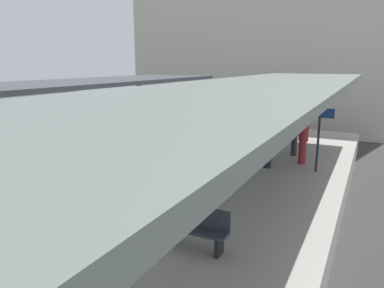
{
  "coord_description": "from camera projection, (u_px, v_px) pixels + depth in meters",
  "views": [
    {
      "loc": [
        6.49,
        -6.81,
        4.68
      ],
      "look_at": [
        0.51,
        4.98,
        1.69
      ],
      "focal_mm": 33.41,
      "sensor_mm": 36.0,
      "label": 1
    }
  ],
  "objects": [
    {
      "name": "ground_plane",
      "position": [
        94.0,
        238.0,
        9.82
      ],
      "size": [
        80.0,
        80.0,
        0.0
      ],
      "primitive_type": "plane",
      "color": "#383835"
    },
    {
      "name": "platform_left",
      "position": [
        1.0,
        198.0,
        11.38
      ],
      "size": [
        4.4,
        28.0,
        1.0
      ],
      "primitive_type": "cube",
      "color": "#ADA8A0",
      "rests_on": "ground_plane"
    },
    {
      "name": "platform_right",
      "position": [
        222.0,
        254.0,
        8.03
      ],
      "size": [
        4.4,
        28.0,
        1.0
      ],
      "primitive_type": "cube",
      "color": "#ADA8A0",
      "rests_on": "ground_plane"
    },
    {
      "name": "track_ballast",
      "position": [
        94.0,
        234.0,
        9.79
      ],
      "size": [
        3.2,
        28.0,
        0.2
      ],
      "primitive_type": "cube",
      "color": "#423F3D",
      "rests_on": "ground_plane"
    },
    {
      "name": "rail_near_side",
      "position": [
        74.0,
        223.0,
        10.07
      ],
      "size": [
        0.08,
        28.0,
        0.14
      ],
      "primitive_type": "cube",
      "color": "slate",
      "rests_on": "track_ballast"
    },
    {
      "name": "rail_far_side",
      "position": [
        114.0,
        234.0,
        9.44
      ],
      "size": [
        0.08,
        28.0,
        0.14
      ],
      "primitive_type": "cube",
      "color": "slate",
      "rests_on": "track_ballast"
    },
    {
      "name": "commuter_train",
      "position": [
        193.0,
        137.0,
        14.69
      ],
      "size": [
        2.78,
        11.95,
        3.1
      ],
      "color": "#2D5633",
      "rests_on": "track_ballast"
    },
    {
      "name": "canopy_left",
      "position": [
        28.0,
        87.0,
        11.85
      ],
      "size": [
        4.18,
        21.0,
        3.01
      ],
      "color": "#333335",
      "rests_on": "platform_left"
    },
    {
      "name": "canopy_right",
      "position": [
        247.0,
        90.0,
        8.46
      ],
      "size": [
        4.18,
        21.0,
        3.18
      ],
      "color": "#333335",
      "rests_on": "platform_right"
    },
    {
      "name": "platform_bench",
      "position": [
        196.0,
        226.0,
        7.21
      ],
      "size": [
        1.4,
        0.41,
        0.86
      ],
      "color": "black",
      "rests_on": "platform_right"
    },
    {
      "name": "platform_sign",
      "position": [
        319.0,
        125.0,
        12.09
      ],
      "size": [
        0.9,
        0.08,
        2.21
      ],
      "color": "#262628",
      "rests_on": "platform_right"
    },
    {
      "name": "passenger_near_bench",
      "position": [
        250.0,
        136.0,
        13.9
      ],
      "size": [
        0.36,
        0.36,
        1.78
      ],
      "color": "#7A337A",
      "rests_on": "platform_right"
    },
    {
      "name": "passenger_mid_platform",
      "position": [
        303.0,
        140.0,
        13.23
      ],
      "size": [
        0.36,
        0.36,
        1.73
      ],
      "color": "maroon",
      "rests_on": "platform_right"
    },
    {
      "name": "passenger_far_end",
      "position": [
        268.0,
        144.0,
        12.73
      ],
      "size": [
        0.36,
        0.36,
        1.67
      ],
      "color": "#232328",
      "rests_on": "platform_right"
    },
    {
      "name": "station_building_backdrop",
      "position": [
        257.0,
        52.0,
        26.72
      ],
      "size": [
        18.0,
        6.0,
        11.0
      ],
      "primitive_type": "cube",
      "color": "beige",
      "rests_on": "ground_plane"
    }
  ]
}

